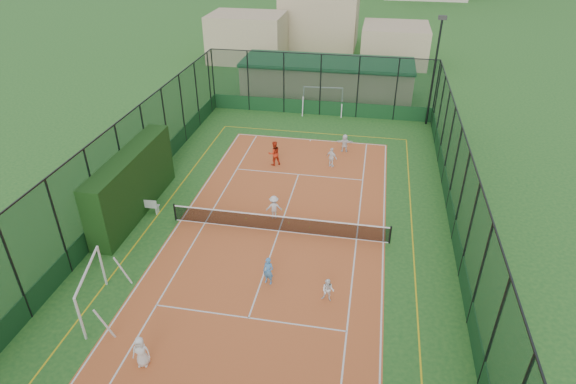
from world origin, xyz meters
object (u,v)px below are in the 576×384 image
at_px(futsal_goal_far, 323,100).
at_px(child_far_left, 274,207).
at_px(floodlight_ne, 434,73).
at_px(child_near_mid, 268,271).
at_px(child_near_left, 141,352).
at_px(clubhouse, 327,78).
at_px(child_far_back, 345,143).
at_px(child_near_right, 328,290).
at_px(coach, 274,153).
at_px(white_bench, 144,205).
at_px(futsal_goal_near, 92,291).
at_px(child_far_right, 332,157).

distance_m(futsal_goal_far, child_far_left, 16.45).
xyz_separation_m(floodlight_ne, child_near_mid, (-8.25, -20.69, -3.43)).
height_order(child_near_left, child_far_left, child_far_left).
distance_m(clubhouse, child_far_back, 11.97).
bearing_deg(child_near_right, coach, 119.90).
height_order(child_near_left, child_far_back, child_near_left).
relative_size(child_far_left, child_far_back, 1.08).
xyz_separation_m(white_bench, futsal_goal_far, (7.97, 17.15, 0.60)).
bearing_deg(floodlight_ne, child_far_left, -120.59).
xyz_separation_m(child_near_mid, child_far_left, (-0.86, 5.29, 0.00)).
distance_m(child_near_left, child_far_back, 20.63).
xyz_separation_m(child_near_mid, coach, (-2.18, 11.59, 0.15)).
distance_m(floodlight_ne, clubhouse, 10.47).
distance_m(white_bench, child_near_left, 10.87).
height_order(clubhouse, child_far_back, clubhouse).
bearing_deg(coach, futsal_goal_near, 37.74).
relative_size(child_near_right, child_far_left, 0.82).
bearing_deg(child_far_back, clubhouse, -81.60).
relative_size(futsal_goal_far, coach, 1.97).
distance_m(floodlight_ne, child_near_mid, 22.54).
bearing_deg(child_far_back, futsal_goal_near, 58.18).
height_order(child_near_left, child_near_right, child_near_left).
relative_size(clubhouse, coach, 9.07).
bearing_deg(child_far_back, white_bench, 39.26).
bearing_deg(white_bench, clubhouse, 68.47).
xyz_separation_m(clubhouse, child_near_right, (3.14, -26.73, -1.00)).
xyz_separation_m(child_near_right, child_far_back, (-0.53, 15.09, 0.08)).
distance_m(clubhouse, child_near_right, 26.93).
height_order(child_near_left, coach, coach).
distance_m(child_near_left, child_far_left, 10.98).
distance_m(child_near_left, child_near_mid, 6.45).
distance_m(floodlight_ne, white_bench, 23.29).
bearing_deg(child_far_left, child_near_right, 107.42).
height_order(floodlight_ne, child_near_left, floodlight_ne).
distance_m(child_near_right, child_far_right, 12.67).
distance_m(futsal_goal_near, child_near_mid, 7.51).
distance_m(child_far_right, child_far_back, 2.56).
bearing_deg(child_near_mid, futsal_goal_near, -141.43).
relative_size(floodlight_ne, child_far_right, 6.08).
relative_size(white_bench, coach, 0.99).
bearing_deg(child_near_left, child_near_mid, 44.73).
distance_m(child_near_left, child_near_right, 7.96).
xyz_separation_m(white_bench, futsal_goal_near, (1.29, -7.58, 0.61)).
height_order(child_near_right, child_far_back, child_far_back).
relative_size(clubhouse, child_near_left, 11.29).
bearing_deg(child_far_left, futsal_goal_far, -106.49).
xyz_separation_m(floodlight_ne, child_far_left, (-9.11, -15.40, -3.42)).
bearing_deg(futsal_goal_far, child_far_right, -83.69).
xyz_separation_m(floodlight_ne, child_far_back, (-5.99, -6.25, -3.47)).
distance_m(floodlight_ne, futsal_goal_far, 9.03).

